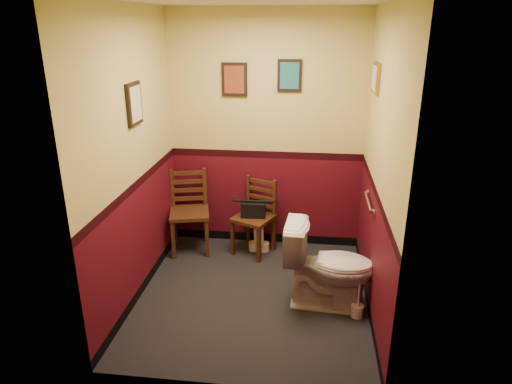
% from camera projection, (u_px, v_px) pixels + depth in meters
% --- Properties ---
extents(floor, '(2.20, 2.40, 0.00)m').
position_uv_depth(floor, '(253.00, 295.00, 4.51)').
color(floor, black).
rests_on(floor, ground).
extents(ceiling, '(2.20, 2.40, 0.00)m').
position_uv_depth(ceiling, '(252.00, 0.00, 3.57)').
color(ceiling, silver).
rests_on(ceiling, ground).
extents(wall_back, '(2.20, 0.00, 2.70)m').
position_uv_depth(wall_back, '(266.00, 134.00, 5.15)').
color(wall_back, '#4A0B16').
rests_on(wall_back, ground).
extents(wall_front, '(2.20, 0.00, 2.70)m').
position_uv_depth(wall_front, '(229.00, 219.00, 2.92)').
color(wall_front, '#4A0B16').
rests_on(wall_front, ground).
extents(wall_left, '(0.00, 2.40, 2.70)m').
position_uv_depth(wall_left, '(133.00, 161.00, 4.16)').
color(wall_left, '#4A0B16').
rests_on(wall_left, ground).
extents(wall_right, '(0.00, 2.40, 2.70)m').
position_uv_depth(wall_right, '(379.00, 169.00, 3.91)').
color(wall_right, '#4A0B16').
rests_on(wall_right, ground).
extents(grab_bar, '(0.05, 0.56, 0.06)m').
position_uv_depth(grab_bar, '(369.00, 202.00, 4.29)').
color(grab_bar, silver).
rests_on(grab_bar, wall_right).
extents(framed_print_back_a, '(0.28, 0.04, 0.36)m').
position_uv_depth(framed_print_back_a, '(234.00, 80.00, 4.97)').
color(framed_print_back_a, black).
rests_on(framed_print_back_a, wall_back).
extents(framed_print_back_b, '(0.26, 0.04, 0.34)m').
position_uv_depth(framed_print_back_b, '(290.00, 76.00, 4.88)').
color(framed_print_back_b, black).
rests_on(framed_print_back_b, wall_back).
extents(framed_print_left, '(0.04, 0.30, 0.38)m').
position_uv_depth(framed_print_left, '(134.00, 104.00, 4.08)').
color(framed_print_left, black).
rests_on(framed_print_left, wall_left).
extents(framed_print_right, '(0.04, 0.34, 0.28)m').
position_uv_depth(framed_print_right, '(376.00, 78.00, 4.23)').
color(framed_print_right, olive).
rests_on(framed_print_right, wall_right).
extents(toilet, '(0.87, 0.53, 0.82)m').
position_uv_depth(toilet, '(329.00, 266.00, 4.23)').
color(toilet, white).
rests_on(toilet, floor).
extents(toilet_brush, '(0.12, 0.12, 0.42)m').
position_uv_depth(toilet_brush, '(357.00, 310.00, 4.17)').
color(toilet_brush, silver).
rests_on(toilet_brush, floor).
extents(chair_left, '(0.53, 0.53, 0.95)m').
position_uv_depth(chair_left, '(189.00, 211.00, 5.29)').
color(chair_left, '#522E18').
rests_on(chair_left, floor).
extents(chair_right, '(0.54, 0.54, 0.87)m').
position_uv_depth(chair_right, '(255.00, 217.00, 5.24)').
color(chair_right, '#522E18').
rests_on(chair_right, floor).
extents(handbag, '(0.28, 0.15, 0.20)m').
position_uv_depth(handbag, '(253.00, 209.00, 5.17)').
color(handbag, black).
rests_on(handbag, chair_right).
extents(tp_stack, '(0.24, 0.15, 0.31)m').
position_uv_depth(tp_stack, '(259.00, 241.00, 5.34)').
color(tp_stack, silver).
rests_on(tp_stack, floor).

